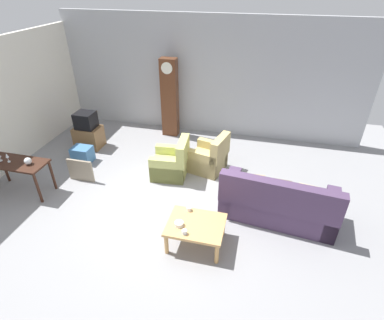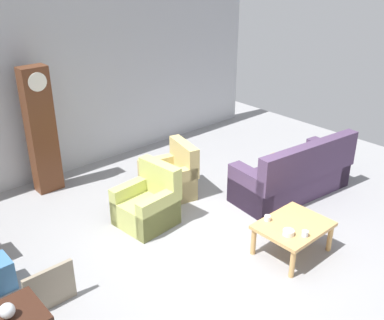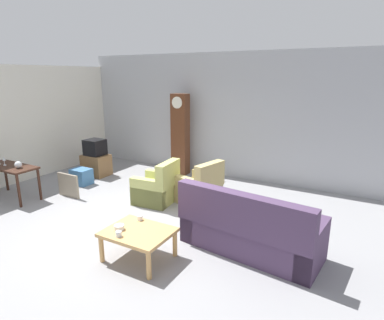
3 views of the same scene
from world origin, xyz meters
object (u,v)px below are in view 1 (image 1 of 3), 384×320
object	(u,v)px
cup_white_porcelain	(189,209)
bowl_white_stacked	(179,224)
wine_glass_short	(7,156)
tv_crt	(86,120)
framed_picture_leaning	(81,170)
coffee_table_wood	(196,227)
grandfather_clock	(170,98)
storage_box_blue	(83,154)
cup_blue_rimmed	(184,232)
armchair_olive_far	(209,158)
couch_floral	(277,204)
console_table_dark	(16,166)
armchair_olive_near	(172,164)
glass_dome_cloche	(28,161)
tv_stand_cabinet	(89,137)

from	to	relation	value
cup_white_porcelain	bowl_white_stacked	xyz separation A→B (m)	(-0.06, -0.40, -0.00)
bowl_white_stacked	wine_glass_short	bearing A→B (deg)	170.53
tv_crt	framed_picture_leaning	bearing A→B (deg)	-66.47
coffee_table_wood	framed_picture_leaning	size ratio (longest dim) A/B	1.60
grandfather_clock	storage_box_blue	bearing A→B (deg)	-130.19
cup_blue_rimmed	storage_box_blue	bearing A→B (deg)	145.39
armchair_olive_far	coffee_table_wood	size ratio (longest dim) A/B	0.99
couch_floral	console_table_dark	world-z (taller)	couch_floral
console_table_dark	grandfather_clock	distance (m)	4.10
armchair_olive_near	console_table_dark	distance (m)	3.23
grandfather_clock	glass_dome_cloche	distance (m)	3.91
armchair_olive_far	cup_blue_rimmed	distance (m)	2.63
coffee_table_wood	wine_glass_short	size ratio (longest dim) A/B	4.69
tv_stand_cabinet	cup_white_porcelain	distance (m)	4.15
framed_picture_leaning	coffee_table_wood	bearing A→B (deg)	-22.50
console_table_dark	storage_box_blue	size ratio (longest dim) A/B	2.77
glass_dome_cloche	wine_glass_short	bearing A→B (deg)	-176.32
couch_floral	glass_dome_cloche	xyz separation A→B (m)	(-4.94, -0.43, 0.46)
framed_picture_leaning	tv_stand_cabinet	bearing A→B (deg)	113.53
wine_glass_short	tv_stand_cabinet	bearing A→B (deg)	78.01
coffee_table_wood	console_table_dark	bearing A→B (deg)	171.94
couch_floral	tv_stand_cabinet	xyz separation A→B (m)	(-4.92, 1.71, -0.07)
armchair_olive_far	cup_blue_rimmed	xyz separation A→B (m)	(0.11, -2.62, 0.19)
cup_white_porcelain	tv_stand_cabinet	bearing A→B (deg)	144.68
couch_floral	glass_dome_cloche	size ratio (longest dim) A/B	14.93
tv_crt	cup_blue_rimmed	size ratio (longest dim) A/B	5.82
cup_white_porcelain	cup_blue_rimmed	distance (m)	0.57
armchair_olive_near	tv_crt	xyz separation A→B (m)	(-2.56, 0.78, 0.47)
framed_picture_leaning	bowl_white_stacked	distance (m)	3.00
tv_crt	storage_box_blue	size ratio (longest dim) A/B	1.02
wine_glass_short	coffee_table_wood	bearing A→B (deg)	-7.39
console_table_dark	tv_stand_cabinet	size ratio (longest dim) A/B	1.91
armchair_olive_near	bowl_white_stacked	size ratio (longest dim) A/B	6.26
grandfather_clock	glass_dome_cloche	xyz separation A→B (m)	(-1.92, -3.39, -0.27)
tv_crt	glass_dome_cloche	distance (m)	2.14
couch_floral	cup_white_porcelain	world-z (taller)	couch_floral
couch_floral	glass_dome_cloche	distance (m)	4.98
glass_dome_cloche	cup_blue_rimmed	bearing A→B (deg)	-13.28
console_table_dark	grandfather_clock	xyz separation A→B (m)	(2.26, 3.39, 0.45)
armchair_olive_far	glass_dome_cloche	xyz separation A→B (m)	(-3.36, -1.80, 0.51)
cup_white_porcelain	grandfather_clock	bearing A→B (deg)	112.08
cup_white_porcelain	cup_blue_rimmed	bearing A→B (deg)	-82.75
bowl_white_stacked	cup_white_porcelain	bearing A→B (deg)	80.84
couch_floral	coffee_table_wood	bearing A→B (deg)	-143.78
armchair_olive_near	tv_crt	world-z (taller)	tv_crt
couch_floral	storage_box_blue	xyz separation A→B (m)	(-4.69, 0.98, -0.16)
cup_white_porcelain	bowl_white_stacked	world-z (taller)	cup_white_porcelain
couch_floral	cup_blue_rimmed	bearing A→B (deg)	-139.57
grandfather_clock	storage_box_blue	size ratio (longest dim) A/B	4.61
tv_stand_cabinet	wine_glass_short	bearing A→B (deg)	-101.99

